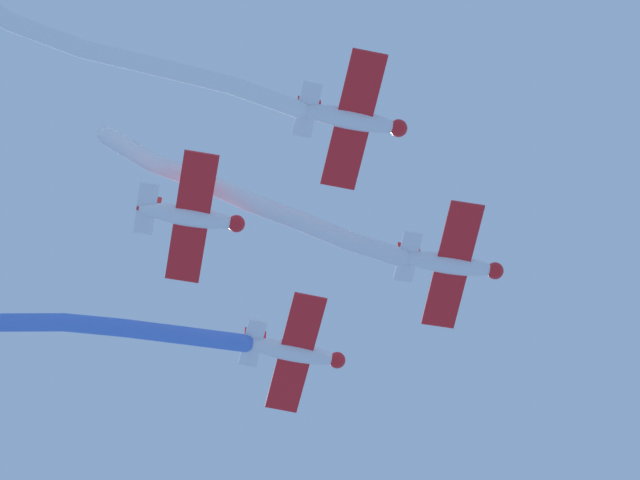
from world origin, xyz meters
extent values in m
ellipsoid|color=white|center=(-3.31, 4.40, 67.22)|extent=(3.91, 4.35, 1.00)
sphere|color=red|center=(-4.82, 6.16, 67.22)|extent=(1.19, 1.19, 0.85)
ellipsoid|color=#1E2D4C|center=(-3.71, 4.86, 67.59)|extent=(1.29, 1.36, 0.53)
cube|color=red|center=(-3.42, 4.52, 67.09)|extent=(6.46, 5.85, 0.13)
cube|color=white|center=(-1.98, 2.84, 67.31)|extent=(2.71, 2.50, 0.11)
cube|color=red|center=(-2.05, 2.91, 67.83)|extent=(0.82, 0.93, 1.37)
cylinder|color=white|center=(-0.83, 1.57, 67.50)|extent=(2.77, 2.61, 1.80)
cylinder|color=white|center=(1.16, -0.25, 68.05)|extent=(2.91, 2.46, 1.45)
cylinder|color=white|center=(3.14, -1.88, 68.41)|extent=(2.57, 2.26, 1.35)
cylinder|color=white|center=(5.03, -3.33, 68.71)|extent=(2.65, 2.16, 1.32)
cylinder|color=white|center=(6.98, -4.89, 69.09)|extent=(2.76, 2.46, 1.52)
cylinder|color=white|center=(9.11, -6.34, 69.41)|extent=(2.81, 2.00, 1.16)
sphere|color=white|center=(-1.73, 2.54, 67.17)|extent=(0.95, 0.95, 0.95)
sphere|color=white|center=(0.08, 0.60, 67.84)|extent=(0.95, 0.95, 0.95)
sphere|color=white|center=(2.24, -1.11, 68.25)|extent=(0.95, 0.95, 0.95)
sphere|color=white|center=(4.04, -2.64, 68.56)|extent=(0.95, 0.95, 0.95)
sphere|color=white|center=(6.01, -4.02, 68.86)|extent=(0.95, 0.95, 0.95)
sphere|color=white|center=(7.95, -5.77, 69.32)|extent=(0.95, 0.95, 0.95)
sphere|color=white|center=(10.27, -6.91, 69.50)|extent=(0.95, 0.95, 0.95)
ellipsoid|color=white|center=(-3.60, -4.74, 66.82)|extent=(4.08, 4.21, 1.00)
sphere|color=red|center=(-5.20, -3.05, 66.82)|extent=(1.20, 1.20, 0.85)
ellipsoid|color=#1E2D4C|center=(-4.02, -4.30, 67.19)|extent=(1.32, 1.34, 0.53)
cube|color=red|center=(-3.72, -4.62, 66.69)|extent=(6.27, 6.09, 0.13)
cube|color=white|center=(-2.19, -6.21, 66.91)|extent=(2.64, 2.58, 0.11)
cube|color=red|center=(-2.26, -6.14, 67.43)|extent=(0.86, 0.89, 1.37)
cylinder|color=#4C75DB|center=(-0.84, -7.70, 66.66)|extent=(2.91, 3.02, 1.16)
cylinder|color=#4C75DB|center=(1.22, -9.93, 66.40)|extent=(2.74, 2.67, 1.32)
cylinder|color=#4C75DB|center=(3.06, -12.15, 66.29)|extent=(2.51, 2.92, 1.04)
cylinder|color=#4C75DB|center=(4.75, -14.50, 66.14)|extent=(2.56, 2.85, 1.42)
sphere|color=#4C75DB|center=(-1.92, -6.50, 66.77)|extent=(0.90, 0.90, 0.90)
sphere|color=#4C75DB|center=(0.24, -8.91, 66.56)|extent=(0.90, 0.90, 0.90)
sphere|color=#4C75DB|center=(2.19, -10.95, 66.24)|extent=(0.90, 0.90, 0.90)
sphere|color=#4C75DB|center=(3.93, -13.34, 66.33)|extent=(0.90, 0.90, 0.90)
sphere|color=#4C75DB|center=(5.58, -15.66, 65.96)|extent=(0.90, 0.90, 0.90)
ellipsoid|color=white|center=(5.82, 4.10, 67.52)|extent=(4.03, 4.25, 1.00)
sphere|color=red|center=(4.25, 5.81, 67.52)|extent=(1.20, 1.20, 0.85)
ellipsoid|color=#1E2D4C|center=(5.41, 4.55, 67.89)|extent=(1.31, 1.34, 0.53)
cube|color=red|center=(5.71, 4.23, 67.39)|extent=(6.32, 6.02, 0.13)
cube|color=white|center=(7.21, 2.60, 67.61)|extent=(2.66, 2.56, 0.11)
cube|color=red|center=(7.14, 2.68, 68.13)|extent=(0.85, 0.90, 1.37)
cylinder|color=white|center=(8.83, 1.28, 67.44)|extent=(3.24, 2.75, 0.91)
cylinder|color=white|center=(11.47, -0.97, 67.34)|extent=(3.19, 3.03, 1.01)
cylinder|color=white|center=(13.93, -3.30, 67.22)|extent=(2.97, 2.86, 0.97)
cylinder|color=white|center=(16.47, -5.50, 67.23)|extent=(3.30, 2.79, 0.99)
sphere|color=white|center=(7.47, 2.32, 67.47)|extent=(0.84, 0.84, 0.84)
sphere|color=white|center=(10.18, 0.24, 67.41)|extent=(0.84, 0.84, 0.84)
sphere|color=white|center=(12.75, -2.18, 67.27)|extent=(0.84, 0.84, 0.84)
sphere|color=white|center=(15.10, -4.43, 67.17)|extent=(0.84, 0.84, 0.84)
sphere|color=white|center=(17.85, -6.56, 67.30)|extent=(0.84, 0.84, 0.84)
ellipsoid|color=white|center=(5.53, -5.03, 67.02)|extent=(3.95, 4.32, 1.00)
sphere|color=red|center=(4.00, -3.27, 67.02)|extent=(1.19, 1.19, 0.85)
ellipsoid|color=#1E2D4C|center=(5.13, -4.57, 67.39)|extent=(1.30, 1.35, 0.53)
cube|color=red|center=(5.42, -4.90, 66.89)|extent=(6.43, 5.90, 0.13)
cube|color=white|center=(6.87, -6.57, 67.11)|extent=(2.70, 2.52, 0.11)
cube|color=red|center=(6.81, -6.49, 67.63)|extent=(0.83, 0.92, 1.37)
camera|label=1|loc=(32.53, 18.34, 3.94)|focal=84.74mm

